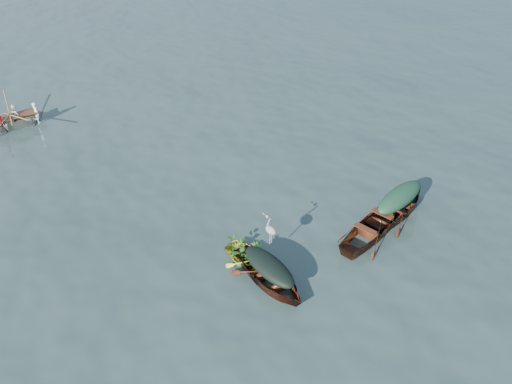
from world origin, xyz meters
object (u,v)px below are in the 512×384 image
at_px(green_tarp_boat, 396,215).
at_px(rowed_boat, 11,128).
at_px(dark_covered_boat, 269,282).
at_px(heron, 271,234).
at_px(open_wooden_boat, 372,235).
at_px(yellow_dinghy, 260,267).

distance_m(green_tarp_boat, rowed_boat, 15.87).
xyz_separation_m(dark_covered_boat, rowed_boat, (-2.39, 13.63, 0.00)).
relative_size(green_tarp_boat, heron, 4.51).
bearing_deg(open_wooden_boat, rowed_boat, 15.24).
xyz_separation_m(green_tarp_boat, heron, (-4.38, 1.13, 0.83)).
bearing_deg(dark_covered_boat, green_tarp_boat, -0.95).
bearing_deg(yellow_dinghy, rowed_boat, 89.68).
bearing_deg(heron, yellow_dinghy, -174.81).
height_order(yellow_dinghy, heron, heron).
bearing_deg(dark_covered_boat, rowed_boat, 103.03).
bearing_deg(green_tarp_boat, rowed_boat, 21.96).
bearing_deg(green_tarp_boat, dark_covered_boat, 79.75).
bearing_deg(yellow_dinghy, dark_covered_boat, -119.10).
height_order(yellow_dinghy, open_wooden_boat, open_wooden_boat).
relative_size(yellow_dinghy, heron, 3.04).
bearing_deg(rowed_boat, heron, -163.20).
height_order(dark_covered_boat, heron, heron).
height_order(yellow_dinghy, dark_covered_boat, dark_covered_boat).
height_order(dark_covered_boat, rowed_boat, rowed_boat).
relative_size(rowed_boat, heron, 4.43).
xyz_separation_m(green_tarp_boat, rowed_boat, (-7.49, 13.99, 0.00)).
bearing_deg(yellow_dinghy, heron, 5.19).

